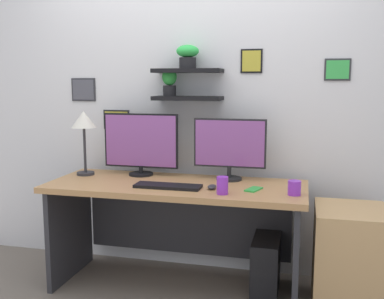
{
  "coord_description": "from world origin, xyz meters",
  "views": [
    {
      "loc": [
        0.84,
        -2.9,
        1.44
      ],
      "look_at": [
        0.1,
        0.05,
        0.98
      ],
      "focal_mm": 42.25,
      "sensor_mm": 36.0,
      "label": 1
    }
  ],
  "objects": [
    {
      "name": "drawer_cabinet",
      "position": [
        1.14,
        0.0,
        0.33
      ],
      "size": [
        0.44,
        0.5,
        0.65
      ],
      "primitive_type": "cube",
      "color": "tan",
      "rests_on": "ground"
    },
    {
      "name": "water_cup",
      "position": [
        0.36,
        -0.21,
        0.81
      ],
      "size": [
        0.07,
        0.07,
        0.11
      ],
      "primitive_type": "cylinder",
      "color": "purple",
      "rests_on": "desk"
    },
    {
      "name": "desk_lamp",
      "position": [
        -0.74,
        0.12,
        1.13
      ],
      "size": [
        0.18,
        0.18,
        0.48
      ],
      "color": "#2D2D33",
      "rests_on": "desk"
    },
    {
      "name": "keyboard",
      "position": [
        -0.02,
        -0.13,
        0.76
      ],
      "size": [
        0.44,
        0.14,
        0.02
      ],
      "primitive_type": "cube",
      "color": "black",
      "rests_on": "desk"
    },
    {
      "name": "computer_tower_right",
      "position": [
        0.61,
        0.1,
        0.19
      ],
      "size": [
        0.18,
        0.4,
        0.38
      ],
      "primitive_type": "cube",
      "color": "black",
      "rests_on": "ground"
    },
    {
      "name": "cell_phone",
      "position": [
        0.54,
        -0.06,
        0.76
      ],
      "size": [
        0.11,
        0.16,
        0.01
      ],
      "primitive_type": "cube",
      "rotation": [
        0.0,
        0.0,
        -0.33
      ],
      "color": "green",
      "rests_on": "desk"
    },
    {
      "name": "monitor_right",
      "position": [
        0.33,
        0.22,
        0.98
      ],
      "size": [
        0.51,
        0.18,
        0.43
      ],
      "color": "black",
      "rests_on": "desk"
    },
    {
      "name": "computer_mouse",
      "position": [
        0.27,
        -0.1,
        0.77
      ],
      "size": [
        0.06,
        0.09,
        0.03
      ],
      "primitive_type": "ellipsoid",
      "color": "#2D2D33",
      "rests_on": "desk"
    },
    {
      "name": "coffee_mug",
      "position": [
        0.79,
        -0.13,
        0.8
      ],
      "size": [
        0.08,
        0.08,
        0.09
      ],
      "primitive_type": "cylinder",
      "color": "purple",
      "rests_on": "desk"
    },
    {
      "name": "monitor_left",
      "position": [
        -0.33,
        0.22,
        0.99
      ],
      "size": [
        0.57,
        0.18,
        0.46
      ],
      "color": "black",
      "rests_on": "desk"
    },
    {
      "name": "ground_plane",
      "position": [
        0.0,
        0.0,
        0.0
      ],
      "size": [
        8.0,
        8.0,
        0.0
      ],
      "primitive_type": "plane",
      "color": "#70665B"
    },
    {
      "name": "back_wall_assembly",
      "position": [
        -0.0,
        0.44,
        1.35
      ],
      "size": [
        4.4,
        0.24,
        2.7
      ],
      "color": "silver",
      "rests_on": "ground"
    },
    {
      "name": "desk",
      "position": [
        0.0,
        0.06,
        0.54
      ],
      "size": [
        1.76,
        0.68,
        0.75
      ],
      "color": "tan",
      "rests_on": "ground"
    }
  ]
}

